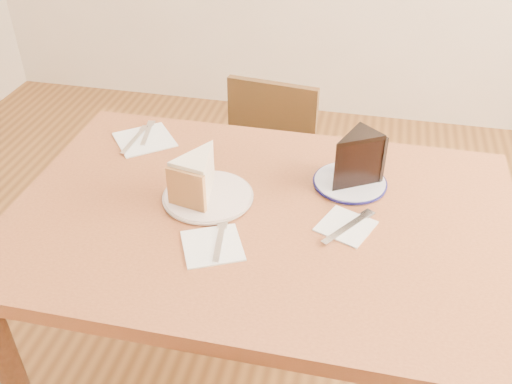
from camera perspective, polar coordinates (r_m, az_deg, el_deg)
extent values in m
cube|color=brown|center=(1.37, 0.55, -2.75)|extent=(1.20, 0.80, 0.04)
cylinder|color=#381D10|center=(2.00, -12.71, -3.12)|extent=(0.06, 0.06, 0.71)
cylinder|color=#381D10|center=(1.88, 19.23, -7.50)|extent=(0.06, 0.06, 0.71)
cube|color=#311F0E|center=(1.99, -0.02, -0.48)|extent=(0.42, 0.42, 0.04)
cylinder|color=#311F0E|center=(2.21, 5.31, -3.44)|extent=(0.03, 0.03, 0.39)
cylinder|color=#311F0E|center=(2.29, -2.47, -1.76)|extent=(0.03, 0.03, 0.39)
cylinder|color=#311F0E|center=(1.98, 2.84, -8.98)|extent=(0.03, 0.03, 0.39)
cylinder|color=#311F0E|center=(2.06, -5.76, -6.86)|extent=(0.03, 0.03, 0.39)
cube|color=#311F0E|center=(2.03, 1.60, 6.52)|extent=(0.32, 0.07, 0.34)
cylinder|color=silver|center=(1.40, -4.82, -0.45)|extent=(0.21, 0.21, 0.01)
cylinder|color=silver|center=(1.47, 9.36, 0.94)|extent=(0.18, 0.18, 0.01)
cube|color=white|center=(1.27, -4.38, -5.37)|extent=(0.17, 0.17, 0.00)
cube|color=white|center=(1.33, 8.96, -3.39)|extent=(0.15, 0.15, 0.00)
cube|color=white|center=(1.67, -11.08, 5.16)|extent=(0.21, 0.21, 0.00)
cube|color=silver|center=(1.27, -3.67, -4.91)|extent=(0.03, 0.14, 0.00)
cube|color=silver|center=(1.32, 9.18, -3.47)|extent=(0.11, 0.15, 0.00)
cube|color=silver|center=(1.69, -10.82, 5.81)|extent=(0.04, 0.14, 0.00)
cube|color=silver|center=(1.67, -12.04, 5.15)|extent=(0.02, 0.16, 0.00)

